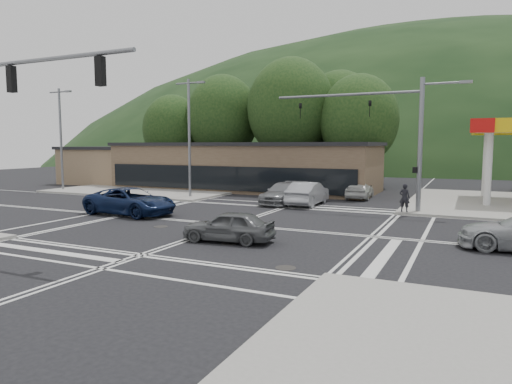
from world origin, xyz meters
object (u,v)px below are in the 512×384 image
at_px(car_queue_a, 308,193).
at_px(car_northbound, 284,193).
at_px(car_queue_b, 360,189).
at_px(pedestrian, 405,198).
at_px(car_blue_west, 130,201).
at_px(car_grey_center, 229,226).

height_order(car_queue_a, car_northbound, car_queue_a).
xyz_separation_m(car_queue_a, car_queue_b, (2.36, 5.27, -0.06)).
relative_size(car_queue_b, pedestrian, 2.59).
distance_m(car_blue_west, pedestrian, 16.15).
bearing_deg(car_northbound, car_blue_west, -124.20).
distance_m(car_northbound, pedestrian, 8.39).
distance_m(car_blue_west, car_northbound, 10.58).
relative_size(car_queue_a, car_queue_b, 1.12).
distance_m(car_queue_a, car_northbound, 1.76).
relative_size(car_grey_center, car_queue_a, 0.81).
bearing_deg(car_queue_a, car_queue_b, -115.24).
height_order(car_queue_b, pedestrian, pedestrian).
relative_size(car_blue_west, pedestrian, 3.42).
bearing_deg(pedestrian, car_blue_west, 30.45).
bearing_deg(car_grey_center, car_blue_west, -121.53).
bearing_deg(car_queue_b, car_queue_a, 62.34).
bearing_deg(car_blue_west, car_queue_a, -39.25).
bearing_deg(car_grey_center, pedestrian, 146.41).
height_order(car_grey_center, car_queue_b, car_queue_b).
bearing_deg(car_grey_center, car_queue_b, 168.55).
height_order(car_queue_b, car_northbound, car_queue_b).
xyz_separation_m(car_blue_west, car_grey_center, (8.83, -4.14, -0.13)).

